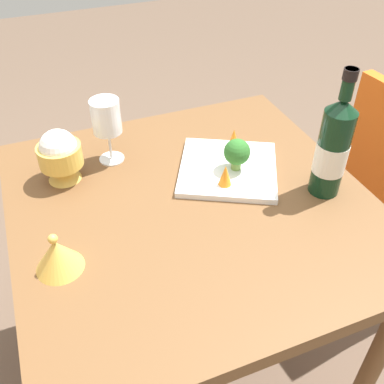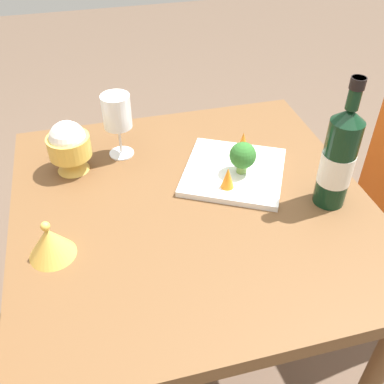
# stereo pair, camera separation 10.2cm
# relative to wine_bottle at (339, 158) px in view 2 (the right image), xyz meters

# --- Properties ---
(ground_plane) EXTENTS (8.00, 8.00, 0.00)m
(ground_plane) POSITION_rel_wine_bottle_xyz_m (0.08, 0.32, -0.87)
(ground_plane) COLOR brown
(dining_table) EXTENTS (0.86, 0.86, 0.74)m
(dining_table) POSITION_rel_wine_bottle_xyz_m (0.08, 0.32, -0.22)
(dining_table) COLOR brown
(dining_table) RESTS_ON ground_plane
(wine_bottle) EXTENTS (0.08, 0.08, 0.32)m
(wine_bottle) POSITION_rel_wine_bottle_xyz_m (0.00, 0.00, 0.00)
(wine_bottle) COLOR black
(wine_bottle) RESTS_ON dining_table
(wine_glass) EXTENTS (0.08, 0.08, 0.18)m
(wine_glass) POSITION_rel_wine_bottle_xyz_m (0.33, 0.46, 0.00)
(wine_glass) COLOR white
(wine_glass) RESTS_ON dining_table
(rice_bowl) EXTENTS (0.11, 0.11, 0.14)m
(rice_bowl) POSITION_rel_wine_bottle_xyz_m (0.29, 0.59, -0.05)
(rice_bowl) COLOR gold
(rice_bowl) RESTS_ON dining_table
(rice_bowl_lid) EXTENTS (0.10, 0.10, 0.09)m
(rice_bowl_lid) POSITION_rel_wine_bottle_xyz_m (-0.01, 0.65, -0.09)
(rice_bowl_lid) COLOR gold
(rice_bowl_lid) RESTS_ON dining_table
(serving_plate) EXTENTS (0.34, 0.34, 0.02)m
(serving_plate) POSITION_rel_wine_bottle_xyz_m (0.16, 0.19, -0.12)
(serving_plate) COLOR white
(serving_plate) RESTS_ON dining_table
(broccoli_floret) EXTENTS (0.07, 0.07, 0.09)m
(broccoli_floret) POSITION_rel_wine_bottle_xyz_m (0.14, 0.17, -0.06)
(broccoli_floret) COLOR #729E4C
(broccoli_floret) RESTS_ON serving_plate
(carrot_garnish_left) EXTENTS (0.03, 0.03, 0.06)m
(carrot_garnish_left) POSITION_rel_wine_bottle_xyz_m (0.09, 0.23, -0.08)
(carrot_garnish_left) COLOR orange
(carrot_garnish_left) RESTS_ON serving_plate
(carrot_garnish_right) EXTENTS (0.04, 0.04, 0.06)m
(carrot_garnish_right) POSITION_rel_wine_bottle_xyz_m (0.22, 0.14, -0.08)
(carrot_garnish_right) COLOR orange
(carrot_garnish_right) RESTS_ON serving_plate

